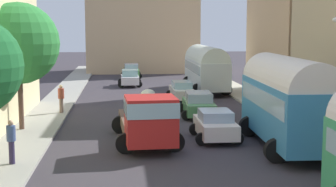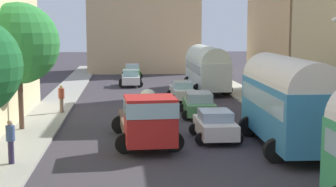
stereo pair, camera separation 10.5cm
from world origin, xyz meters
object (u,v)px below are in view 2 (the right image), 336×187
(cargo_truck_0, at_px, (147,118))
(pedestrian_0, at_px, (11,140))
(parked_bus_1, at_px, (287,98))
(car_0, at_px, (131,78))
(car_2, at_px, (215,125))
(car_3, at_px, (199,104))
(car_1, at_px, (132,71))
(parked_bus_2, at_px, (206,66))
(pedestrian_1, at_px, (61,98))
(car_4, at_px, (182,90))

(cargo_truck_0, xyz_separation_m, pedestrian_0, (-5.51, -3.12, -0.23))
(parked_bus_1, distance_m, car_0, 25.76)
(car_2, xyz_separation_m, car_3, (0.17, 6.50, 0.02))
(parked_bus_1, xyz_separation_m, car_3, (-2.74, 8.40, -1.55))
(pedestrian_0, bearing_deg, car_1, 81.14)
(parked_bus_2, xyz_separation_m, car_2, (-2.69, -18.71, -1.39))
(parked_bus_2, distance_m, pedestrian_1, 15.50)
(parked_bus_1, xyz_separation_m, pedestrian_1, (-11.25, 9.77, -1.23))
(car_1, xyz_separation_m, car_4, (3.46, -17.06, -0.04))
(car_0, relative_size, car_1, 0.91)
(car_2, height_order, pedestrian_1, pedestrian_1)
(car_1, distance_m, pedestrian_0, 35.06)
(car_3, relative_size, pedestrian_1, 2.25)
(parked_bus_2, xyz_separation_m, car_0, (-6.47, 4.21, -1.36))
(pedestrian_0, bearing_deg, car_2, 24.50)
(parked_bus_2, distance_m, car_2, 18.95)
(parked_bus_2, bearing_deg, car_2, -98.18)
(car_0, bearing_deg, car_4, -68.22)
(parked_bus_1, relative_size, cargo_truck_0, 1.12)
(cargo_truck_0, height_order, car_2, cargo_truck_0)
(car_1, distance_m, car_4, 17.41)
(car_4, bearing_deg, pedestrian_0, -116.77)
(parked_bus_2, height_order, car_0, parked_bus_2)
(pedestrian_1, bearing_deg, cargo_truck_0, -60.55)
(cargo_truck_0, distance_m, car_1, 31.52)
(car_0, height_order, car_1, car_0)
(cargo_truck_0, bearing_deg, car_3, 64.46)
(parked_bus_1, height_order, car_0, parked_bus_1)
(parked_bus_2, height_order, car_2, parked_bus_2)
(pedestrian_0, bearing_deg, car_0, 79.27)
(cargo_truck_0, xyz_separation_m, car_1, (-0.11, 31.52, -0.55))
(parked_bus_1, xyz_separation_m, car_0, (-6.69, 24.82, -1.55))
(parked_bus_1, distance_m, car_1, 33.15)
(car_2, bearing_deg, cargo_truck_0, -164.61)
(car_3, distance_m, car_4, 7.03)
(car_1, bearing_deg, cargo_truck_0, -89.80)
(parked_bus_1, bearing_deg, car_4, 100.77)
(car_0, bearing_deg, car_3, -76.47)
(parked_bus_2, xyz_separation_m, pedestrian_1, (-11.03, -10.84, -1.05))
(car_0, distance_m, car_4, 10.12)
(car_3, bearing_deg, car_4, 91.60)
(parked_bus_2, relative_size, car_1, 2.43)
(car_3, xyz_separation_m, pedestrian_1, (-8.51, 1.37, 0.32))
(car_4, bearing_deg, car_0, 111.78)
(pedestrian_1, bearing_deg, car_3, -9.12)
(cargo_truck_0, distance_m, car_4, 14.85)
(car_4, bearing_deg, car_2, -89.91)
(pedestrian_0, bearing_deg, cargo_truck_0, 29.52)
(parked_bus_1, relative_size, car_1, 2.05)
(parked_bus_1, height_order, car_1, parked_bus_1)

